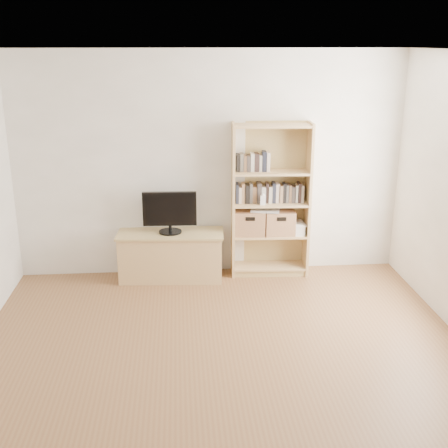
{
  "coord_description": "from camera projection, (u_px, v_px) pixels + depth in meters",
  "views": [
    {
      "loc": [
        -0.36,
        -3.87,
        2.67
      ],
      "look_at": [
        0.12,
        1.9,
        0.78
      ],
      "focal_mm": 45.0,
      "sensor_mm": 36.0,
      "label": 1
    }
  ],
  "objects": [
    {
      "name": "magazine_stack",
      "position": [
        296.0,
        229.0,
        6.63
      ],
      "size": [
        0.18,
        0.26,
        0.12
      ],
      "primitive_type": "cube",
      "rotation": [
        0.0,
        0.0,
        -0.03
      ],
      "color": "silver",
      "rests_on": "bookshelf"
    },
    {
      "name": "floor",
      "position": [
        229.0,
        388.0,
        4.53
      ],
      "size": [
        4.5,
        5.0,
        0.01
      ],
      "primitive_type": "cube",
      "color": "brown",
      "rests_on": "ground"
    },
    {
      "name": "ceiling",
      "position": [
        230.0,
        52.0,
        3.72
      ],
      "size": [
        4.5,
        5.0,
        0.01
      ],
      "primitive_type": "cube",
      "color": "white",
      "rests_on": "back_wall"
    },
    {
      "name": "basket_left",
      "position": [
        250.0,
        222.0,
        6.58
      ],
      "size": [
        0.37,
        0.32,
        0.29
      ],
      "primitive_type": "cube",
      "rotation": [
        0.0,
        0.0,
        -0.08
      ],
      "color": "brown",
      "rests_on": "bookshelf"
    },
    {
      "name": "bookshelf",
      "position": [
        271.0,
        201.0,
        6.52
      ],
      "size": [
        0.92,
        0.36,
        1.81
      ],
      "primitive_type": "cube",
      "rotation": [
        0.0,
        0.0,
        -0.04
      ],
      "color": "tan",
      "rests_on": "floor"
    },
    {
      "name": "back_wall",
      "position": [
        210.0,
        165.0,
        6.49
      ],
      "size": [
        4.5,
        0.02,
        2.6
      ],
      "primitive_type": "cube",
      "color": "beige",
      "rests_on": "floor"
    },
    {
      "name": "books_row_upper",
      "position": [
        254.0,
        163.0,
        6.39
      ],
      "size": [
        0.37,
        0.15,
        0.19
      ],
      "primitive_type": "cube",
      "rotation": [
        0.0,
        0.0,
        -0.05
      ],
      "color": "black",
      "rests_on": "bookshelf"
    },
    {
      "name": "laptop",
      "position": [
        265.0,
        210.0,
        6.52
      ],
      "size": [
        0.37,
        0.29,
        0.03
      ],
      "primitive_type": "cube",
      "rotation": [
        0.0,
        0.0,
        -0.22
      ],
      "color": "silver",
      "rests_on": "basket_left"
    },
    {
      "name": "basket_right",
      "position": [
        279.0,
        222.0,
        6.6
      ],
      "size": [
        0.34,
        0.28,
        0.28
      ],
      "primitive_type": "cube",
      "rotation": [
        0.0,
        0.0,
        -0.01
      ],
      "color": "brown",
      "rests_on": "bookshelf"
    },
    {
      "name": "television",
      "position": [
        170.0,
        213.0,
        6.4
      ],
      "size": [
        0.61,
        0.07,
        0.48
      ],
      "primitive_type": "cube",
      "rotation": [
        0.0,
        0.0,
        -0.04
      ],
      "color": "black",
      "rests_on": "tv_stand"
    },
    {
      "name": "books_row_mid",
      "position": [
        271.0,
        193.0,
        6.51
      ],
      "size": [
        0.8,
        0.2,
        0.21
      ],
      "primitive_type": "cube",
      "rotation": [
        0.0,
        0.0,
        -0.05
      ],
      "color": "black",
      "rests_on": "bookshelf"
    },
    {
      "name": "baby_monitor",
      "position": [
        263.0,
        200.0,
        6.4
      ],
      "size": [
        0.06,
        0.04,
        0.11
      ],
      "primitive_type": "cube",
      "rotation": [
        0.0,
        0.0,
        -0.06
      ],
      "color": "white",
      "rests_on": "bookshelf"
    },
    {
      "name": "tv_stand",
      "position": [
        171.0,
        256.0,
        6.56
      ],
      "size": [
        1.21,
        0.52,
        0.54
      ],
      "primitive_type": "cube",
      "rotation": [
        0.0,
        0.0,
        -0.07
      ],
      "color": "tan",
      "rests_on": "floor"
    }
  ]
}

